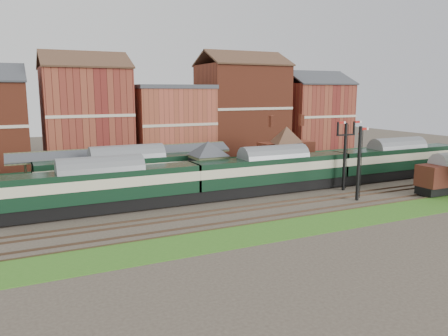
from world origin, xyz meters
name	(u,v)px	position (x,y,z in m)	size (l,w,h in m)	color
ground	(244,196)	(0.00, 0.00, 0.00)	(160.00, 160.00, 0.00)	#473D33
grass_back	(192,172)	(0.00, 16.00, 0.03)	(90.00, 4.50, 0.06)	#2D6619
grass_front	(309,225)	(0.00, -12.00, 0.03)	(90.00, 5.00, 0.06)	#2D6619
fence	(187,165)	(0.00, 18.00, 0.75)	(90.00, 0.12, 1.50)	#193823
platform	(173,180)	(-5.00, 9.75, 0.50)	(55.00, 3.40, 1.00)	#2D2D2D
signal_box	(208,166)	(-3.00, 3.25, 3.19)	(5.40, 5.40, 6.00)	#6A7F5A
brick_hut	(268,177)	(5.00, 3.25, 1.20)	(3.20, 2.64, 2.94)	maroon
station_building	(286,146)	(12.00, 9.75, 3.96)	(8.10, 8.10, 5.90)	brown
canopy	(125,151)	(-11.00, 9.75, 4.58)	(26.00, 3.89, 4.08)	#464A2E
semaphore_bracket	(345,152)	(12.04, -2.50, 4.63)	(3.60, 0.25, 8.18)	black
semaphore_siding	(359,162)	(10.02, -7.00, 4.16)	(1.23, 0.25, 8.00)	black
town_backdrop	(170,120)	(-0.18, 25.00, 7.00)	(69.00, 10.00, 16.00)	brown
dmu_train	(273,171)	(3.74, 0.00, 2.60)	(58.21, 3.06, 4.47)	black
platform_railcar	(128,171)	(-11.55, 6.50, 2.66)	(19.87, 3.13, 4.58)	black
goods_van_a	(442,176)	(20.66, -9.00, 2.09)	(6.04, 2.62, 3.67)	black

